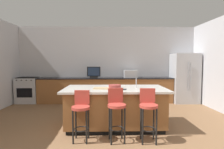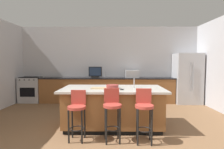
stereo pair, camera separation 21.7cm
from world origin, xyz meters
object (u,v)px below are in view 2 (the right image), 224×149
(kitchen_island, at_px, (113,107))
(tv_remote, at_px, (108,89))
(microwave, at_px, (132,74))
(range_oven, at_px, (31,89))
(fruit_bowl, at_px, (112,87))
(tv_monitor, at_px, (95,73))
(bar_stool_center, at_px, (112,110))
(bar_stool_left, at_px, (77,111))
(cutting_board, at_px, (99,88))
(bar_stool_right, at_px, (144,111))
(cell_phone, at_px, (122,89))
(refrigerator, at_px, (187,78))

(kitchen_island, relative_size, tv_remote, 13.45)
(kitchen_island, distance_m, microwave, 2.71)
(range_oven, xyz_separation_m, fruit_bowl, (3.07, -2.62, 0.48))
(microwave, distance_m, fruit_bowl, 2.72)
(microwave, bearing_deg, tv_monitor, -177.80)
(kitchen_island, distance_m, bar_stool_center, 0.74)
(microwave, distance_m, bar_stool_center, 3.39)
(microwave, bearing_deg, tv_remote, -105.50)
(fruit_bowl, distance_m, tv_remote, 0.19)
(microwave, height_order, bar_stool_left, microwave)
(bar_stool_center, bearing_deg, cutting_board, 108.22)
(microwave, xyz_separation_m, bar_stool_right, (-0.09, -3.33, -0.45))
(bar_stool_right, bearing_deg, range_oven, 141.03)
(kitchen_island, distance_m, tv_remote, 0.52)
(fruit_bowl, height_order, cell_phone, fruit_bowl)
(bar_stool_left, relative_size, cell_phone, 6.29)
(bar_stool_left, relative_size, cutting_board, 2.72)
(fruit_bowl, bearing_deg, tv_monitor, 104.43)
(bar_stool_right, relative_size, tv_remote, 5.81)
(refrigerator, distance_m, tv_remote, 3.87)
(refrigerator, bearing_deg, bar_stool_right, -122.48)
(bar_stool_left, bearing_deg, tv_monitor, 92.26)
(tv_monitor, bearing_deg, microwave, 2.20)
(kitchen_island, bearing_deg, tv_remote, -112.31)
(cell_phone, bearing_deg, bar_stool_left, -140.59)
(range_oven, height_order, bar_stool_center, bar_stool_center)
(microwave, xyz_separation_m, bar_stool_center, (-0.68, -3.29, -0.45))
(range_oven, relative_size, bar_stool_right, 0.94)
(bar_stool_left, xyz_separation_m, tv_remote, (0.57, 0.46, 0.35))
(bar_stool_center, bearing_deg, refrigerator, 43.45)
(range_oven, relative_size, microwave, 1.94)
(bar_stool_right, height_order, cell_phone, bar_stool_right)
(kitchen_island, xyz_separation_m, microwave, (0.68, 2.56, 0.59))
(bar_stool_left, bearing_deg, fruit_bowl, 45.93)
(range_oven, xyz_separation_m, bar_stool_left, (2.41, -3.25, 0.10))
(fruit_bowl, bearing_deg, bar_stool_right, -49.73)
(range_oven, height_order, bar_stool_left, bar_stool_left)
(range_oven, distance_m, cutting_board, 3.87)
(refrigerator, relative_size, bar_stool_right, 1.81)
(kitchen_island, bearing_deg, range_oven, 140.23)
(bar_stool_left, height_order, fruit_bowl, fruit_bowl)
(fruit_bowl, bearing_deg, bar_stool_left, -136.29)
(tv_monitor, xyz_separation_m, cell_phone, (0.87, -2.75, -0.19))
(range_oven, xyz_separation_m, tv_remote, (2.98, -2.79, 0.45))
(bar_stool_right, relative_size, cell_phone, 6.58)
(bar_stool_left, bearing_deg, range_oven, 128.71)
(bar_stool_right, xyz_separation_m, cell_phone, (-0.39, 0.52, 0.31))
(microwave, height_order, bar_stool_center, microwave)
(kitchen_island, relative_size, range_oven, 2.46)
(tv_remote, bearing_deg, tv_monitor, 90.37)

